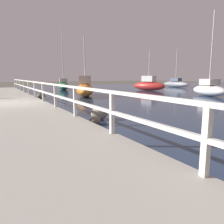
# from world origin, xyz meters

# --- Properties ---
(ground_plane) EXTENTS (120.00, 120.00, 0.00)m
(ground_plane) POSITION_xyz_m (0.00, 0.00, 0.00)
(ground_plane) COLOR #4C473D
(dock_walkway) EXTENTS (3.94, 36.00, 0.34)m
(dock_walkway) POSITION_xyz_m (0.00, 0.00, 0.17)
(dock_walkway) COLOR #9E998E
(dock_walkway) RESTS_ON ground
(railing) EXTENTS (0.10, 32.50, 1.07)m
(railing) POSITION_xyz_m (1.87, -0.00, 1.06)
(railing) COLOR silver
(railing) RESTS_ON dock_walkway
(boulder_mid_strip) EXTENTS (0.66, 0.59, 0.49)m
(boulder_mid_strip) POSITION_xyz_m (2.61, 4.44, 0.25)
(boulder_mid_strip) COLOR #666056
(boulder_mid_strip) RESTS_ON ground
(boulder_near_dock) EXTENTS (0.68, 0.62, 0.51)m
(boulder_near_dock) POSITION_xyz_m (3.05, -4.90, 0.26)
(boulder_near_dock) COLOR gray
(boulder_near_dock) RESTS_ON ground
(boulder_water_edge) EXTENTS (0.44, 0.39, 0.33)m
(boulder_water_edge) POSITION_xyz_m (2.52, -5.65, 0.16)
(boulder_water_edge) COLOR slate
(boulder_water_edge) RESTS_ON ground
(sailboat_orange) EXTENTS (3.47, 5.53, 5.09)m
(sailboat_orange) POSITION_xyz_m (6.53, 5.19, 0.68)
(sailboat_orange) COLOR orange
(sailboat_orange) RESTS_ON water_surface
(sailboat_white) EXTENTS (2.51, 4.32, 7.27)m
(sailboat_white) POSITION_xyz_m (16.32, 0.16, 0.61)
(sailboat_white) COLOR white
(sailboat_white) RESTS_ON water_surface
(sailboat_gray) EXTENTS (1.19, 5.27, 6.16)m
(sailboat_gray) POSITION_xyz_m (25.23, 13.10, 0.58)
(sailboat_gray) COLOR gray
(sailboat_gray) RESTS_ON water_surface
(sailboat_red) EXTENTS (2.83, 4.61, 4.69)m
(sailboat_red) POSITION_xyz_m (16.32, 8.71, 0.68)
(sailboat_red) COLOR red
(sailboat_red) RESTS_ON water_surface
(sailboat_green) EXTENTS (2.54, 5.34, 7.76)m
(sailboat_green) POSITION_xyz_m (7.58, 15.29, 0.61)
(sailboat_green) COLOR #236B42
(sailboat_green) RESTS_ON water_surface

